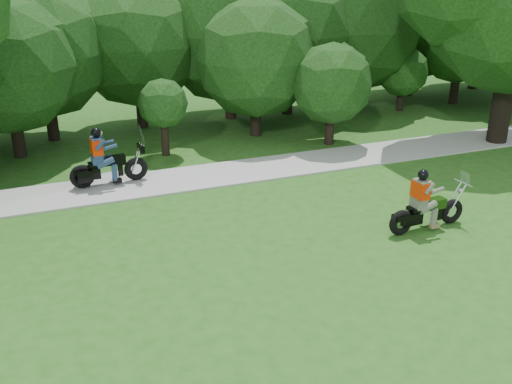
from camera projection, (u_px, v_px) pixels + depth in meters
ground at (368, 290)px, 12.39m from camera, size 100.00×100.00×0.00m
walkway at (241, 171)px, 19.27m from camera, size 60.00×2.20×0.06m
tree_line at (198, 39)px, 23.83m from camera, size 39.04×12.42×7.28m
chopper_motorcycle at (424, 208)px, 14.92m from camera, size 2.41×0.65×1.72m
touring_motorcycle at (104, 164)px, 17.79m from camera, size 2.46×0.77×1.87m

